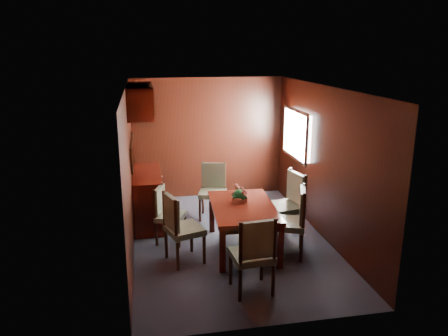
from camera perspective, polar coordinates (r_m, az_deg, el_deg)
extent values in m
plane|color=#353948|center=(7.03, 0.79, -9.40)|extent=(4.50, 4.50, 0.00)
cube|color=black|center=(6.50, -12.25, -0.59)|extent=(0.02, 4.50, 2.40)
cube|color=black|center=(7.06, 12.85, 0.67)|extent=(0.02, 4.50, 2.40)
cube|color=black|center=(8.77, -2.10, 3.93)|extent=(3.00, 0.02, 2.40)
cube|color=black|center=(4.55, 6.52, -7.39)|extent=(3.00, 0.02, 2.40)
cube|color=black|center=(6.40, 0.87, 10.48)|extent=(3.00, 4.50, 0.02)
cube|color=white|center=(7.99, 9.73, 4.39)|extent=(0.14, 1.10, 0.80)
cube|color=#B2B2B7|center=(7.97, 9.26, 4.38)|extent=(0.04, 1.20, 0.90)
cube|color=black|center=(7.44, -11.90, 2.12)|extent=(0.03, 1.36, 0.41)
cube|color=silver|center=(7.44, -11.76, 2.13)|extent=(0.01, 1.30, 0.35)
cube|color=#350C06|center=(7.30, -10.92, 8.69)|extent=(0.40, 1.40, 0.50)
cube|color=#350C06|center=(7.67, -9.91, -3.83)|extent=(0.48, 1.40, 0.90)
cube|color=#350C06|center=(5.99, -0.23, -10.70)|extent=(0.09, 0.09, 0.64)
cube|color=#350C06|center=(6.13, 7.34, -10.17)|extent=(0.09, 0.09, 0.64)
cube|color=#350C06|center=(7.22, -1.62, -5.97)|extent=(0.09, 0.09, 0.64)
cube|color=#350C06|center=(7.34, 4.65, -5.65)|extent=(0.09, 0.09, 0.64)
cube|color=black|center=(6.55, 2.50, -5.75)|extent=(0.88, 1.40, 0.09)
cube|color=#350C06|center=(6.52, 2.51, -5.14)|extent=(1.00, 1.52, 0.06)
cylinder|color=black|center=(6.46, -7.56, -9.89)|extent=(0.05, 0.05, 0.41)
cylinder|color=black|center=(6.10, -6.06, -11.42)|extent=(0.05, 0.05, 0.41)
cylinder|color=black|center=(6.60, -4.27, -9.21)|extent=(0.05, 0.05, 0.41)
cylinder|color=black|center=(6.25, -2.61, -10.66)|extent=(0.05, 0.05, 0.41)
cube|color=#5B674F|center=(6.24, -5.19, -8.04)|extent=(0.60, 0.61, 0.08)
cylinder|color=black|center=(6.24, -7.83, -5.37)|extent=(0.05, 0.05, 0.55)
cylinder|color=black|center=(5.87, -6.31, -6.69)|extent=(0.05, 0.05, 0.55)
cube|color=#5B674F|center=(6.06, -6.91, -5.79)|extent=(0.20, 0.44, 0.47)
cylinder|color=black|center=(7.18, -7.85, -7.40)|extent=(0.04, 0.04, 0.37)
cylinder|color=black|center=(6.86, -8.81, -8.59)|extent=(0.04, 0.04, 0.37)
cylinder|color=black|center=(7.09, -5.08, -7.64)|extent=(0.04, 0.04, 0.37)
cylinder|color=black|center=(6.76, -5.91, -8.86)|extent=(0.04, 0.04, 0.37)
cube|color=#5B674F|center=(6.88, -6.98, -6.29)|extent=(0.54, 0.55, 0.07)
cylinder|color=black|center=(7.01, -8.06, -3.76)|extent=(0.04, 0.04, 0.49)
cylinder|color=black|center=(6.68, -9.05, -4.80)|extent=(0.04, 0.04, 0.49)
cube|color=#5B674F|center=(6.83, -8.40, -4.13)|extent=(0.19, 0.39, 0.41)
cylinder|color=black|center=(6.39, 10.04, -10.29)|extent=(0.05, 0.05, 0.42)
cylinder|color=black|center=(6.77, 10.02, -8.72)|extent=(0.05, 0.05, 0.42)
cylinder|color=black|center=(6.39, 6.33, -10.12)|extent=(0.05, 0.05, 0.42)
cylinder|color=black|center=(6.78, 6.54, -8.56)|extent=(0.05, 0.05, 0.42)
cube|color=#5B674F|center=(6.47, 8.33, -7.20)|extent=(0.61, 0.62, 0.09)
cylinder|color=black|center=(6.17, 10.38, -5.66)|extent=(0.05, 0.05, 0.56)
cylinder|color=black|center=(6.57, 10.34, -4.32)|extent=(0.05, 0.05, 0.56)
cube|color=#5B674F|center=(6.36, 10.18, -4.78)|extent=(0.21, 0.45, 0.47)
cylinder|color=black|center=(7.09, 10.20, -7.55)|extent=(0.05, 0.05, 0.43)
cylinder|color=black|center=(7.43, 8.38, -6.35)|extent=(0.05, 0.05, 0.43)
cylinder|color=black|center=(6.88, 7.23, -8.13)|extent=(0.05, 0.05, 0.43)
cylinder|color=black|center=(7.24, 5.51, -6.86)|extent=(0.05, 0.05, 0.43)
cube|color=#5B674F|center=(7.05, 7.91, -5.10)|extent=(0.58, 0.59, 0.09)
cylinder|color=black|center=(6.89, 10.50, -3.19)|extent=(0.05, 0.05, 0.57)
cylinder|color=black|center=(7.25, 8.63, -2.17)|extent=(0.05, 0.05, 0.57)
cube|color=#5B674F|center=(7.05, 9.40, -2.52)|extent=(0.16, 0.47, 0.48)
cylinder|color=black|center=(5.41, 2.11, -15.12)|extent=(0.05, 0.05, 0.41)
cylinder|color=black|center=(5.54, 6.43, -14.43)|extent=(0.05, 0.05, 0.41)
cylinder|color=black|center=(5.75, 0.86, -13.15)|extent=(0.05, 0.05, 0.41)
cylinder|color=black|center=(5.87, 4.94, -12.57)|extent=(0.05, 0.05, 0.41)
cube|color=#5B674F|center=(5.51, 3.64, -11.34)|extent=(0.53, 0.51, 0.08)
cylinder|color=black|center=(5.15, 2.21, -9.93)|extent=(0.05, 0.05, 0.55)
cylinder|color=black|center=(5.28, 6.66, -9.34)|extent=(0.05, 0.05, 0.55)
cube|color=#5B674F|center=(5.22, 4.39, -9.34)|extent=(0.45, 0.10, 0.47)
cylinder|color=black|center=(8.00, 0.14, -4.69)|extent=(0.05, 0.05, 0.40)
cylinder|color=black|center=(8.04, -2.78, -4.60)|extent=(0.05, 0.05, 0.40)
cylinder|color=black|center=(7.63, -0.09, -5.70)|extent=(0.05, 0.05, 0.40)
cylinder|color=black|center=(7.68, -3.15, -5.60)|extent=(0.05, 0.05, 0.40)
cube|color=#5B674F|center=(7.74, -1.48, -3.33)|extent=(0.57, 0.56, 0.08)
cylinder|color=black|center=(7.84, 0.15, -1.05)|extent=(0.05, 0.05, 0.53)
cylinder|color=black|center=(7.88, -2.82, -0.98)|extent=(0.05, 0.05, 0.53)
cube|color=#5B674F|center=(7.83, -1.36, -0.91)|extent=(0.43, 0.17, 0.45)
cylinder|color=#CC5B3E|center=(6.66, 2.05, -4.07)|extent=(0.25, 0.25, 0.08)
sphere|color=#194D1D|center=(6.64, 2.05, -3.60)|extent=(0.19, 0.19, 0.19)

